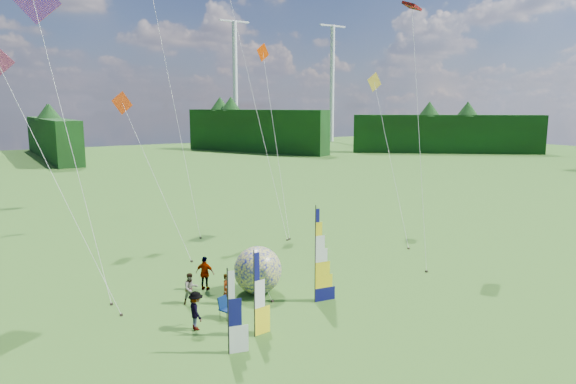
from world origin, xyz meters
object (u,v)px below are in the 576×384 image
feather_banner_main (315,256)px  side_banner_far (228,313)px  spectator_a (227,289)px  spectator_c (196,311)px  camp_chair (227,308)px  spectator_d (205,273)px  kite_whale (250,75)px  side_banner_left (254,295)px  spectator_b (191,289)px  bol_inflatable (258,270)px

feather_banner_main → side_banner_far: 6.45m
spectator_a → spectator_c: 3.05m
side_banner_far → camp_chair: side_banner_far is taller
feather_banner_main → camp_chair: (-4.49, 0.53, -1.83)m
spectator_d → kite_whale: (9.25, 12.13, 10.95)m
side_banner_left → spectator_d: 6.32m
feather_banner_main → spectator_b: size_ratio=3.04×
spectator_d → camp_chair: spectator_d is taller
feather_banner_main → spectator_b: (-5.19, 3.07, -1.57)m
side_banner_far → spectator_d: 7.38m
bol_inflatable → spectator_c: 4.97m
side_banner_left → spectator_a: bearing=74.8°
spectator_c → camp_chair: size_ratio=1.68×
feather_banner_main → spectator_a: (-3.70, 2.12, -1.58)m
spectator_b → feather_banner_main: bearing=-31.1°
side_banner_left → spectator_a: side_banner_left is taller
spectator_a → camp_chair: spectator_a is taller
spectator_b → side_banner_far: bearing=-97.4°
bol_inflatable → camp_chair: bol_inflatable is taller
bol_inflatable → spectator_b: (-3.45, 0.47, -0.46)m
camp_chair → spectator_d: bearing=60.3°
side_banner_left → side_banner_far: size_ratio=1.08×
spectator_c → spectator_a: bearing=-46.0°
spectator_d → spectator_a: bearing=141.9°
bol_inflatable → spectator_d: bol_inflatable is taller
spectator_c → camp_chair: spectator_c is taller
bol_inflatable → spectator_b: bol_inflatable is taller
side_banner_left → side_banner_far: (-1.58, -0.81, -0.13)m
spectator_a → spectator_d: bearing=69.7°
feather_banner_main → kite_whale: bearing=79.9°
feather_banner_main → camp_chair: feather_banner_main is taller
spectator_a → spectator_d: size_ratio=0.84×
feather_banner_main → side_banner_left: 4.67m
camp_chair → kite_whale: size_ratio=0.04×
spectator_b → camp_chair: spectator_b is taller
side_banner_far → bol_inflatable: 6.64m
spectator_c → feather_banner_main: bearing=-86.8°
side_banner_far → side_banner_left: bearing=41.1°
spectator_b → camp_chair: (0.70, -2.54, -0.26)m
spectator_a → spectator_d: 2.36m
feather_banner_main → spectator_d: feather_banner_main is taller
spectator_a → spectator_b: size_ratio=0.98×
spectator_d → camp_chair: 4.02m
bol_inflatable → side_banner_far: bearing=-128.6°
feather_banner_main → spectator_c: (-6.08, 0.21, -1.49)m
spectator_b → camp_chair: size_ratio=1.52×
camp_chair → kite_whale: bearing=38.0°
spectator_b → spectator_c: spectator_c is taller
spectator_b → kite_whale: kite_whale is taller
spectator_c → camp_chair: (1.59, 0.33, -0.34)m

